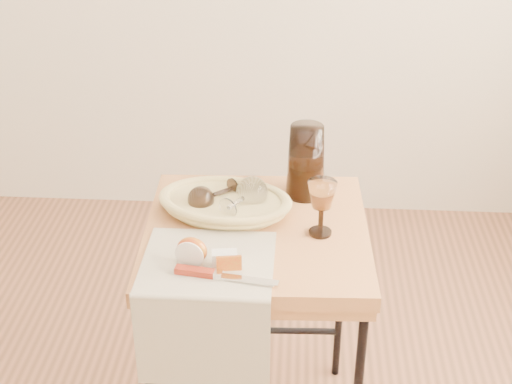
# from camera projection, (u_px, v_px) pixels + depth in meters

# --- Properties ---
(side_table) EXTENTS (0.60, 0.60, 0.74)m
(side_table) POSITION_uv_depth(u_px,v_px,m) (256.00, 338.00, 2.12)
(side_table) COLOR brown
(side_table) RESTS_ON floor
(tea_towel) EXTENTS (0.32, 0.29, 0.01)m
(tea_towel) POSITION_uv_depth(u_px,v_px,m) (208.00, 263.00, 1.79)
(tea_towel) COLOR beige
(tea_towel) RESTS_ON side_table
(bread_basket) EXTENTS (0.35, 0.26, 0.05)m
(bread_basket) POSITION_uv_depth(u_px,v_px,m) (225.00, 205.00, 1.99)
(bread_basket) COLOR #AF9149
(bread_basket) RESTS_ON side_table
(goblet_lying_a) EXTENTS (0.14, 0.13, 0.07)m
(goblet_lying_a) POSITION_uv_depth(u_px,v_px,m) (215.00, 194.00, 1.99)
(goblet_lying_a) COLOR #402E25
(goblet_lying_a) RESTS_ON bread_basket
(goblet_lying_b) EXTENTS (0.15, 0.17, 0.09)m
(goblet_lying_b) POSITION_uv_depth(u_px,v_px,m) (242.00, 199.00, 1.96)
(goblet_lying_b) COLOR white
(goblet_lying_b) RESTS_ON bread_basket
(pitcher) EXTENTS (0.22, 0.27, 0.25)m
(pitcher) POSITION_uv_depth(u_px,v_px,m) (306.00, 161.00, 2.04)
(pitcher) COLOR black
(pitcher) RESTS_ON side_table
(wine_goblet) EXTENTS (0.08, 0.08, 0.15)m
(wine_goblet) POSITION_uv_depth(u_px,v_px,m) (321.00, 208.00, 1.87)
(wine_goblet) COLOR white
(wine_goblet) RESTS_ON side_table
(apple_half) EXTENTS (0.08, 0.05, 0.07)m
(apple_half) POSITION_uv_depth(u_px,v_px,m) (192.00, 250.00, 1.77)
(apple_half) COLOR #B40008
(apple_half) RESTS_ON tea_towel
(apple_wedge) EXTENTS (0.06, 0.04, 0.04)m
(apple_wedge) POSITION_uv_depth(u_px,v_px,m) (225.00, 259.00, 1.76)
(apple_wedge) COLOR white
(apple_wedge) RESTS_ON tea_towel
(table_knife) EXTENTS (0.24, 0.06, 0.02)m
(table_knife) POSITION_uv_depth(u_px,v_px,m) (222.00, 275.00, 1.73)
(table_knife) COLOR silver
(table_knife) RESTS_ON tea_towel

